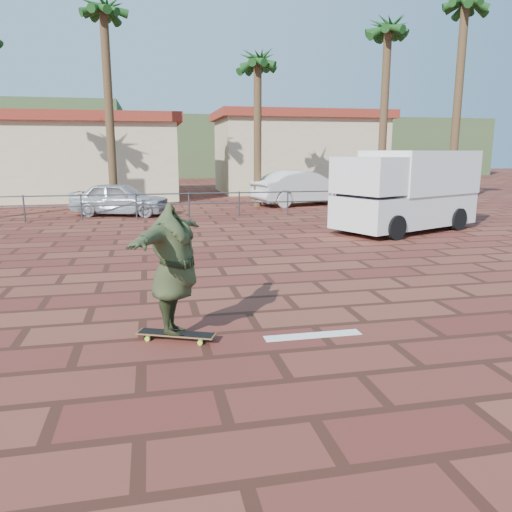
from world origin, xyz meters
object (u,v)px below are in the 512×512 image
(car_silver, at_px, (120,199))
(longboard, at_px, (176,334))
(campervan, at_px, (407,189))
(car_white, at_px, (303,188))
(skateboarder, at_px, (174,270))

(car_silver, bearing_deg, longboard, -155.86)
(campervan, bearing_deg, car_silver, 123.46)
(car_white, bearing_deg, longboard, 141.60)
(car_white, bearing_deg, car_silver, 89.62)
(longboard, bearing_deg, campervan, 69.38)
(longboard, relative_size, skateboarder, 0.50)
(skateboarder, bearing_deg, campervan, -20.10)
(car_silver, xyz_separation_m, car_white, (8.43, 2.30, 0.15))
(campervan, relative_size, car_silver, 1.37)
(longboard, distance_m, car_white, 18.06)
(longboard, xyz_separation_m, car_silver, (-1.45, 14.34, 0.58))
(longboard, xyz_separation_m, campervan, (7.90, 8.29, 1.27))
(car_silver, distance_m, car_white, 8.74)
(skateboarder, xyz_separation_m, campervan, (7.90, 8.29, 0.36))
(campervan, distance_m, car_silver, 11.16)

